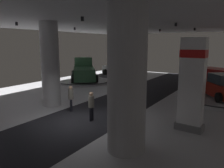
# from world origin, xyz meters

# --- Properties ---
(ground) EXTENTS (24.00, 44.00, 0.06)m
(ground) POSITION_xyz_m (0.00, 0.00, -0.02)
(ground) COLOR silver
(ceiling_with_spotlights) EXTENTS (24.00, 44.00, 0.39)m
(ceiling_with_spotlights) POSITION_xyz_m (-0.00, 0.00, 5.55)
(ceiling_with_spotlights) COLOR silver
(column_right) EXTENTS (1.47, 1.47, 5.50)m
(column_right) POSITION_xyz_m (3.75, -1.58, 2.75)
(column_right) COLOR #ADADB2
(column_right) RESTS_ON ground
(column_left) EXTENTS (1.19, 1.19, 5.50)m
(column_left) POSITION_xyz_m (-3.59, 1.47, 2.75)
(column_left) COLOR silver
(column_left) RESTS_ON ground
(brand_sign_pylon) EXTENTS (1.31, 0.73, 4.38)m
(brand_sign_pylon) POSITION_xyz_m (5.35, 1.80, 2.26)
(brand_sign_pylon) COLOR slate
(brand_sign_pylon) RESTS_ON ground
(display_platform_deep_left) EXTENTS (5.56, 5.56, 0.32)m
(display_platform_deep_left) POSITION_xyz_m (-5.91, 14.39, 0.18)
(display_platform_deep_left) COLOR #333338
(display_platform_deep_left) RESTS_ON ground
(display_car_deep_left) EXTENTS (4.52, 3.06, 1.71)m
(display_car_deep_left) POSITION_xyz_m (-5.88, 14.38, 1.08)
(display_car_deep_left) COLOR silver
(display_car_deep_left) RESTS_ON display_platform_deep_left
(display_platform_far_left) EXTENTS (5.79, 5.79, 0.25)m
(display_platform_far_left) POSITION_xyz_m (-7.52, 9.72, 0.14)
(display_platform_far_left) COLOR #B7B7BC
(display_platform_far_left) RESTS_ON ground
(pickup_truck_far_left) EXTENTS (5.06, 5.38, 2.30)m
(pickup_truck_far_left) POSITION_xyz_m (-7.73, 9.96, 1.18)
(pickup_truck_far_left) COLOR #2D5638
(pickup_truck_far_left) RESTS_ON display_platform_far_left
(display_platform_far_right) EXTENTS (5.60, 5.60, 0.30)m
(display_platform_far_right) POSITION_xyz_m (6.01, 8.57, 0.17)
(display_platform_far_right) COLOR #B7B7BC
(display_platform_far_right) RESTS_ON ground
(display_car_far_right) EXTENTS (3.87, 4.48, 1.71)m
(display_car_far_right) POSITION_xyz_m (6.02, 8.54, 1.07)
(display_car_far_right) COLOR maroon
(display_car_far_right) RESTS_ON display_platform_far_right
(visitor_walking_near) EXTENTS (0.32, 0.32, 1.59)m
(visitor_walking_near) POSITION_xyz_m (-1.58, 1.15, 0.91)
(visitor_walking_near) COLOR black
(visitor_walking_near) RESTS_ON ground
(visitor_walking_far) EXTENTS (0.32, 0.32, 1.59)m
(visitor_walking_far) POSITION_xyz_m (0.56, 0.38, 0.91)
(visitor_walking_far) COLOR black
(visitor_walking_far) RESTS_ON ground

